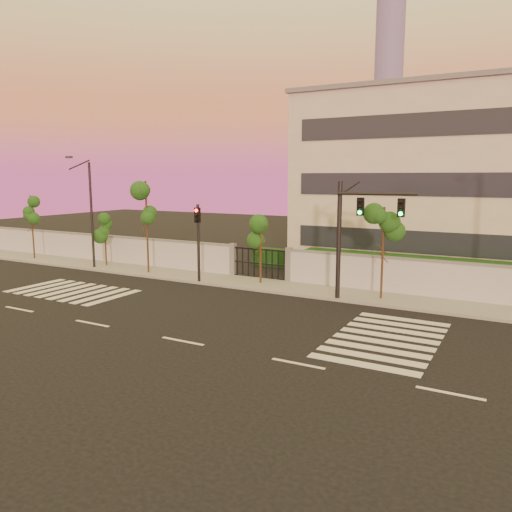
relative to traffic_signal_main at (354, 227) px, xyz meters
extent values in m
plane|color=black|center=(-3.91, -9.23, -3.94)|extent=(120.00, 120.00, 0.00)
cube|color=gray|center=(-3.91, 1.27, -3.87)|extent=(60.00, 3.00, 0.15)
cube|color=#B4B7BC|center=(-21.41, 2.77, -2.94)|extent=(25.00, 0.30, 2.00)
cube|color=slate|center=(-21.41, 2.77, -1.88)|extent=(25.00, 0.36, 0.12)
cube|color=slate|center=(-8.91, 2.77, -2.84)|extent=(0.35, 0.35, 2.20)
cube|color=slate|center=(-4.91, 2.77, -2.84)|extent=(0.35, 0.35, 2.20)
cube|color=#0F3310|center=(5.09, 5.27, -3.04)|extent=(20.00, 2.00, 1.80)
cube|color=#0F3310|center=(-19.91, 5.27, -3.24)|extent=(12.00, 1.80, 1.40)
cube|color=#0F3310|center=(-6.91, 7.77, -3.34)|extent=(6.00, 1.50, 1.20)
cube|color=beige|center=(5.09, 12.77, 2.06)|extent=(24.00, 12.00, 12.00)
cube|color=#262D38|center=(5.09, 6.75, -1.44)|extent=(22.00, 0.08, 1.40)
cube|color=#262D38|center=(5.09, 6.75, 2.06)|extent=(22.00, 0.08, 1.40)
cube|color=#262D38|center=(5.09, 6.75, 5.56)|extent=(22.00, 0.08, 1.40)
cube|color=slate|center=(5.09, 12.77, 8.16)|extent=(24.40, 12.40, 0.30)
cylinder|color=slate|center=(-68.91, 270.77, 51.06)|extent=(16.00, 16.00, 110.00)
cube|color=silver|center=(-17.91, -5.23, -3.93)|extent=(0.50, 4.00, 0.02)
cube|color=silver|center=(-17.01, -5.23, -3.93)|extent=(0.50, 4.00, 0.02)
cube|color=silver|center=(-16.11, -5.23, -3.93)|extent=(0.50, 4.00, 0.02)
cube|color=silver|center=(-15.21, -5.23, -3.93)|extent=(0.50, 4.00, 0.02)
cube|color=silver|center=(-14.31, -5.23, -3.93)|extent=(0.50, 4.00, 0.02)
cube|color=silver|center=(-13.41, -5.23, -3.93)|extent=(0.50, 4.00, 0.02)
cube|color=silver|center=(-12.51, -5.23, -3.93)|extent=(0.50, 4.00, 0.02)
cube|color=silver|center=(-11.61, -5.23, -3.93)|extent=(0.50, 4.00, 0.02)
cube|color=silver|center=(3.09, -8.23, -3.93)|extent=(4.00, 0.50, 0.02)
cube|color=silver|center=(3.09, -7.33, -3.93)|extent=(4.00, 0.50, 0.02)
cube|color=silver|center=(3.09, -6.43, -3.93)|extent=(4.00, 0.50, 0.02)
cube|color=silver|center=(3.09, -5.53, -3.93)|extent=(4.00, 0.50, 0.02)
cube|color=silver|center=(3.09, -4.63, -3.93)|extent=(4.00, 0.50, 0.02)
cube|color=silver|center=(3.09, -3.73, -3.93)|extent=(4.00, 0.50, 0.02)
cube|color=silver|center=(3.09, -2.83, -3.93)|extent=(4.00, 0.50, 0.02)
cube|color=silver|center=(3.09, -1.93, -3.93)|extent=(4.00, 0.50, 0.02)
cube|color=silver|center=(-13.91, -9.23, -3.93)|extent=(2.00, 0.15, 0.01)
cube|color=silver|center=(-8.91, -9.23, -3.93)|extent=(2.00, 0.15, 0.01)
cube|color=silver|center=(-3.91, -9.23, -3.93)|extent=(2.00, 0.15, 0.01)
cube|color=silver|center=(1.09, -9.23, -3.93)|extent=(2.00, 0.15, 0.01)
cube|color=silver|center=(6.09, -9.23, -3.93)|extent=(2.00, 0.15, 0.01)
cylinder|color=#382314|center=(-26.04, 0.93, -1.42)|extent=(0.12, 0.12, 5.04)
sphere|color=#164D16|center=(-26.04, 0.93, 0.09)|extent=(1.08, 1.08, 1.08)
sphere|color=#164D16|center=(-25.69, 1.13, -0.67)|extent=(0.83, 0.83, 0.83)
sphere|color=#164D16|center=(-26.33, 0.78, -0.41)|extent=(0.79, 0.79, 0.79)
cylinder|color=#382314|center=(-18.80, 1.39, -2.02)|extent=(0.12, 0.12, 3.84)
sphere|color=#164D16|center=(-18.80, 1.39, -0.87)|extent=(1.06, 1.06, 1.06)
sphere|color=#164D16|center=(-18.46, 1.59, -1.45)|extent=(0.81, 0.81, 0.81)
sphere|color=#164D16|center=(-19.09, 1.25, -1.26)|extent=(0.77, 0.77, 0.77)
cylinder|color=#382314|center=(-14.30, 0.75, -0.84)|extent=(0.13, 0.13, 6.21)
sphere|color=#164D16|center=(-14.30, 0.75, 1.02)|extent=(1.19, 1.19, 1.19)
sphere|color=#164D16|center=(-13.92, 0.97, 0.09)|extent=(0.91, 0.91, 0.91)
sphere|color=#164D16|center=(-14.63, 0.59, 0.40)|extent=(0.87, 0.87, 0.87)
cylinder|color=#382314|center=(-6.13, 1.40, -1.89)|extent=(0.13, 0.13, 4.10)
sphere|color=#164D16|center=(-6.13, 1.40, -0.66)|extent=(1.19, 1.19, 1.19)
sphere|color=#164D16|center=(-5.75, 1.61, -1.28)|extent=(0.91, 0.91, 0.91)
sphere|color=#164D16|center=(-6.46, 1.23, -1.07)|extent=(0.87, 0.87, 0.87)
cylinder|color=#382314|center=(1.24, 1.06, -1.48)|extent=(0.12, 0.12, 4.93)
sphere|color=#164D16|center=(1.24, 1.06, 0.00)|extent=(1.09, 1.09, 1.09)
sphere|color=#164D16|center=(1.59, 1.25, -0.74)|extent=(0.83, 0.83, 0.83)
sphere|color=#164D16|center=(0.94, 0.91, -0.49)|extent=(0.79, 0.79, 0.79)
cylinder|color=black|center=(-0.79, 0.01, -0.82)|extent=(0.24, 0.24, 6.24)
cylinder|color=black|center=(1.12, 0.01, 1.69)|extent=(3.79, 0.82, 0.16)
cube|color=black|center=(0.32, -0.04, 1.04)|extent=(0.35, 0.18, 0.91)
sphere|color=#0CF259|center=(0.32, -0.15, 0.76)|extent=(0.20, 0.20, 0.20)
cube|color=black|center=(2.33, -0.04, 1.04)|extent=(0.35, 0.18, 0.91)
sphere|color=#0CF259|center=(2.33, -0.15, 0.76)|extent=(0.20, 0.20, 0.20)
cylinder|color=black|center=(-9.62, -0.04, -1.52)|extent=(0.17, 0.17, 4.84)
cube|color=black|center=(-9.62, -0.09, 0.25)|extent=(0.38, 0.19, 0.97)
sphere|color=red|center=(-9.62, -0.20, 0.55)|extent=(0.21, 0.21, 0.21)
cylinder|color=black|center=(-18.97, 0.40, -0.22)|extent=(0.17, 0.17, 7.45)
cylinder|color=black|center=(-18.97, -0.44, 3.32)|extent=(0.09, 1.78, 0.72)
cube|color=#3F3F44|center=(-18.97, -1.27, 3.78)|extent=(0.47, 0.23, 0.14)
camera|label=1|loc=(7.81, -24.46, 2.51)|focal=35.00mm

